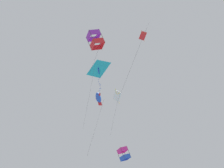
% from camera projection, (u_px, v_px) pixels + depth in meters
% --- Properties ---
extents(kite_delta_near_right, '(3.39, 2.28, 9.52)m').
position_uv_depth(kite_delta_near_right, '(99.00, 69.00, 46.11)').
color(kite_delta_near_right, '#1EB2C6').
extents(kite_box_near_left, '(1.54, 1.88, 1.94)m').
position_uv_depth(kite_box_near_left, '(124.00, 154.00, 44.80)').
color(kite_box_near_left, '#DB2D93').
extents(kite_fish_upper_right, '(2.05, 1.64, 8.88)m').
position_uv_depth(kite_fish_upper_right, '(98.00, 98.00, 43.98)').
color(kite_fish_upper_right, blue).
extents(kite_box_highest, '(2.23, 2.54, 6.51)m').
position_uv_depth(kite_box_highest, '(95.00, 40.00, 41.93)').
color(kite_box_highest, purple).
extents(kite_diamond_mid_left, '(4.09, 2.23, 9.00)m').
position_uv_depth(kite_diamond_mid_left, '(142.00, 37.00, 36.58)').
color(kite_diamond_mid_left, red).
extents(kite_diamond_far_centre, '(2.11, 1.12, 7.18)m').
position_uv_depth(kite_diamond_far_centre, '(117.00, 96.00, 48.74)').
color(kite_diamond_far_centre, white).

